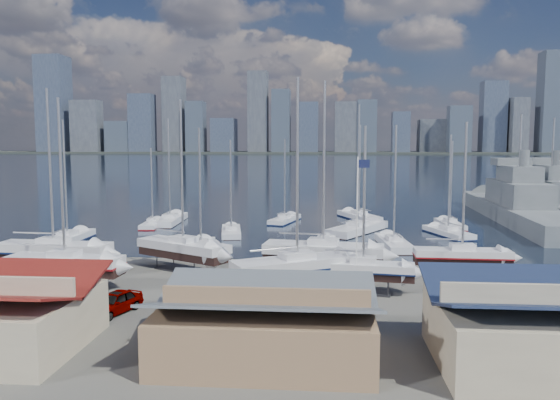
# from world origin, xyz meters

# --- Properties ---
(ground) EXTENTS (1400.00, 1400.00, 0.00)m
(ground) POSITION_xyz_m (0.00, -10.00, 0.00)
(ground) COLOR #605E59
(ground) RESTS_ON ground
(water) EXTENTS (1400.00, 600.00, 0.40)m
(water) POSITION_xyz_m (0.00, 300.00, -0.15)
(water) COLOR #1A263C
(water) RESTS_ON ground
(far_shore) EXTENTS (1400.00, 80.00, 2.20)m
(far_shore) POSITION_xyz_m (0.00, 560.00, 1.10)
(far_shore) COLOR #2D332D
(far_shore) RESTS_ON ground
(skyline) EXTENTS (639.14, 43.80, 107.69)m
(skyline) POSITION_xyz_m (-7.83, 553.76, 39.09)
(skyline) COLOR #475166
(skyline) RESTS_ON far_shore
(shed_grey) EXTENTS (12.60, 8.40, 4.17)m
(shed_grey) POSITION_xyz_m (0.00, -26.00, 2.15)
(shed_grey) COLOR #8C6B4C
(shed_grey) RESTS_ON ground
(shed_blue) EXTENTS (13.65, 9.45, 4.71)m
(shed_blue) POSITION_xyz_m (16.00, -26.00, 2.42)
(shed_blue) COLOR #BFB293
(shed_blue) RESTS_ON ground
(sailboat_cradle_0) EXTENTS (10.80, 3.58, 17.12)m
(sailboat_cradle_0) POSITION_xyz_m (-21.94, -7.55, 2.13)
(sailboat_cradle_0) COLOR #2D2D33
(sailboat_cradle_0) RESTS_ON ground
(sailboat_cradle_1) EXTENTS (9.96, 3.44, 15.84)m
(sailboat_cradle_1) POSITION_xyz_m (-18.40, -12.55, 2.06)
(sailboat_cradle_1) COLOR #2D2D33
(sailboat_cradle_1) RESTS_ON ground
(sailboat_cradle_2) EXTENTS (9.99, 7.40, 16.21)m
(sailboat_cradle_2) POSITION_xyz_m (-10.21, -5.28, 2.09)
(sailboat_cradle_2) COLOR #2D2D33
(sailboat_cradle_2) RESTS_ON ground
(sailboat_cradle_3) EXTENTS (10.88, 7.83, 17.29)m
(sailboat_cradle_3) POSITION_xyz_m (1.08, -12.45, 2.14)
(sailboat_cradle_3) COLOR #2D2D33
(sailboat_cradle_3) RESTS_ON ground
(sailboat_cradle_4) EXTENTS (11.21, 4.43, 17.67)m
(sailboat_cradle_4) POSITION_xyz_m (3.18, -6.33, 2.16)
(sailboat_cradle_4) COLOR #2D2D33
(sailboat_cradle_4) RESTS_ON ground
(sailboat_cradle_5) EXTENTS (8.49, 3.43, 13.53)m
(sailboat_cradle_5) POSITION_xyz_m (6.43, -11.88, 1.94)
(sailboat_cradle_5) COLOR #2D2D33
(sailboat_cradle_5) RESTS_ON ground
(sailboat_cradle_6) EXTENTS (8.64, 2.59, 14.04)m
(sailboat_cradle_6) POSITION_xyz_m (15.76, -5.83, 1.97)
(sailboat_cradle_6) COLOR #2D2D33
(sailboat_cradle_6) RESTS_ON ground
(sailboat_moored_0) EXTENTS (3.17, 10.54, 15.66)m
(sailboat_moored_0) POSITION_xyz_m (-28.08, 7.68, 0.31)
(sailboat_moored_0) COLOR black
(sailboat_moored_0) RESTS_ON water
(sailboat_moored_1) EXTENTS (2.84, 8.15, 11.97)m
(sailboat_moored_1) POSITION_xyz_m (-21.69, 21.00, 0.31)
(sailboat_moored_1) COLOR black
(sailboat_moored_1) RESTS_ON water
(sailboat_moored_2) EXTENTS (3.51, 11.09, 16.57)m
(sailboat_moored_2) POSITION_xyz_m (-20.11, 24.50, 0.32)
(sailboat_moored_2) COLOR black
(sailboat_moored_2) RESTS_ON water
(sailboat_moored_3) EXTENTS (4.12, 9.96, 14.45)m
(sailboat_moored_3) POSITION_xyz_m (-10.51, 3.40, 0.31)
(sailboat_moored_3) COLOR black
(sailboat_moored_3) RESTS_ON water
(sailboat_moored_4) EXTENTS (3.94, 9.01, 13.16)m
(sailboat_moored_4) POSITION_xyz_m (-9.07, 14.90, 0.32)
(sailboat_moored_4) COLOR black
(sailboat_moored_4) RESTS_ON water
(sailboat_moored_5) EXTENTS (4.71, 9.28, 13.36)m
(sailboat_moored_5) POSITION_xyz_m (-2.85, 26.93, 0.31)
(sailboat_moored_5) COLOR black
(sailboat_moored_5) RESTS_ON water
(sailboat_moored_6) EXTENTS (3.21, 8.10, 11.78)m
(sailboat_moored_6) POSITION_xyz_m (3.10, 7.72, 0.31)
(sailboat_moored_6) COLOR black
(sailboat_moored_6) RESTS_ON water
(sailboat_moored_7) EXTENTS (9.04, 12.03, 18.12)m
(sailboat_moored_7) POSITION_xyz_m (7.73, 17.85, 0.33)
(sailboat_moored_7) COLOR black
(sailboat_moored_7) RESTS_ON water
(sailboat_moored_8) EXTENTS (6.86, 10.82, 15.72)m
(sailboat_moored_8) POSITION_xyz_m (8.72, 31.11, 0.31)
(sailboat_moored_8) COLOR black
(sailboat_moored_8) RESTS_ON water
(sailboat_moored_9) EXTENTS (3.65, 10.06, 14.88)m
(sailboat_moored_9) POSITION_xyz_m (11.35, 7.99, 0.32)
(sailboat_moored_9) COLOR black
(sailboat_moored_9) RESTS_ON water
(sailboat_moored_10) EXTENTS (5.39, 9.60, 13.84)m
(sailboat_moored_10) POSITION_xyz_m (19.44, 16.54, 0.31)
(sailboat_moored_10) COLOR black
(sailboat_moored_10) RESTS_ON water
(sailboat_moored_11) EXTENTS (3.02, 8.85, 13.01)m
(sailboat_moored_11) POSITION_xyz_m (21.37, 24.13, 0.31)
(sailboat_moored_11) COLOR black
(sailboat_moored_11) RESTS_ON water
(naval_ship_east) EXTENTS (9.60, 47.34, 18.23)m
(naval_ship_east) POSITION_xyz_m (33.48, 32.14, 1.66)
(naval_ship_east) COLOR slate
(naval_ship_east) RESTS_ON water
(naval_ship_west) EXTENTS (7.83, 43.78, 17.93)m
(naval_ship_west) POSITION_xyz_m (41.92, 41.00, 1.66)
(naval_ship_west) COLOR slate
(naval_ship_west) RESTS_ON water
(car_a) EXTENTS (3.34, 5.06, 1.60)m
(car_a) POSITION_xyz_m (-11.69, -18.81, 0.80)
(car_a) COLOR gray
(car_a) RESTS_ON ground
(car_b) EXTENTS (4.66, 2.97, 1.45)m
(car_b) POSITION_xyz_m (-2.17, -21.78, 0.73)
(car_b) COLOR gray
(car_b) RESTS_ON ground
(car_c) EXTENTS (2.83, 4.87, 1.28)m
(car_c) POSITION_xyz_m (-1.98, -21.97, 0.64)
(car_c) COLOR gray
(car_c) RESTS_ON ground
(car_d) EXTENTS (3.73, 5.41, 1.46)m
(car_d) POSITION_xyz_m (13.91, -20.13, 0.73)
(car_d) COLOR gray
(car_d) RESTS_ON ground
(flagpole) EXTENTS (0.99, 0.12, 11.10)m
(flagpole) POSITION_xyz_m (5.91, -12.46, 6.34)
(flagpole) COLOR white
(flagpole) RESTS_ON ground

